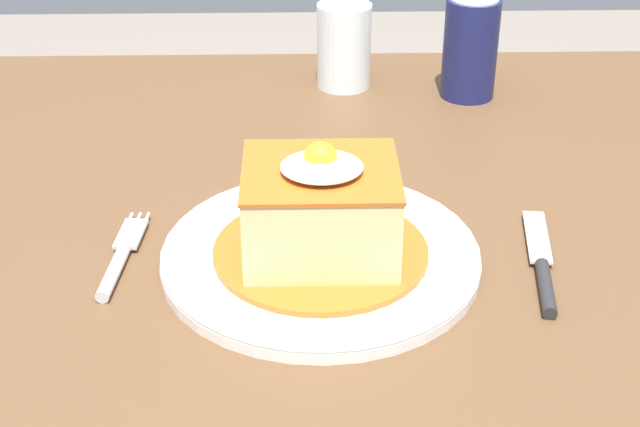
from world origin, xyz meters
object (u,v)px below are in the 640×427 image
(knife, at_px, (543,272))
(drinking_glass, at_px, (344,51))
(main_plate, at_px, (321,255))
(soda_can, at_px, (470,48))
(fork, at_px, (119,260))

(knife, xyz_separation_m, drinking_glass, (-0.15, 0.44, 0.04))
(main_plate, xyz_separation_m, knife, (0.19, -0.03, -0.00))
(soda_can, xyz_separation_m, drinking_glass, (-0.15, 0.04, -0.02))
(soda_can, bearing_deg, drinking_glass, 166.40)
(knife, distance_m, drinking_glass, 0.47)
(fork, relative_size, knife, 0.86)
(fork, height_order, drinking_glass, drinking_glass)
(soda_can, height_order, drinking_glass, soda_can)
(knife, relative_size, soda_can, 1.34)
(fork, distance_m, drinking_glass, 0.47)
(fork, distance_m, soda_can, 0.53)
(main_plate, relative_size, fork, 1.99)
(main_plate, height_order, fork, main_plate)
(main_plate, distance_m, fork, 0.18)
(main_plate, bearing_deg, fork, 179.51)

